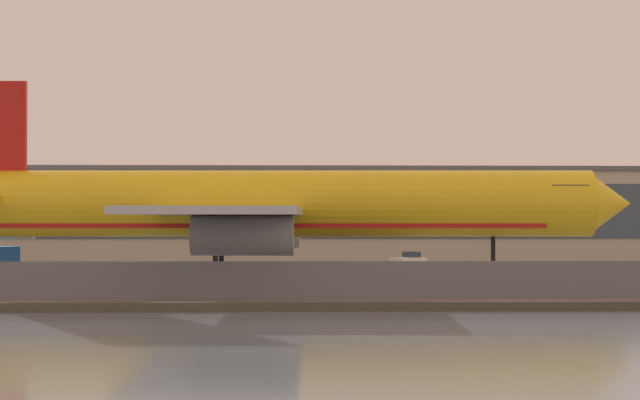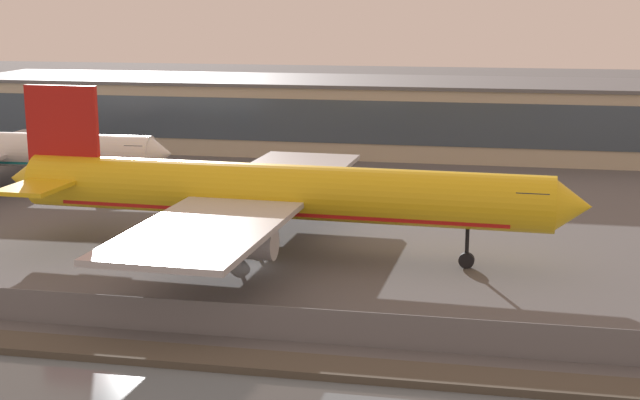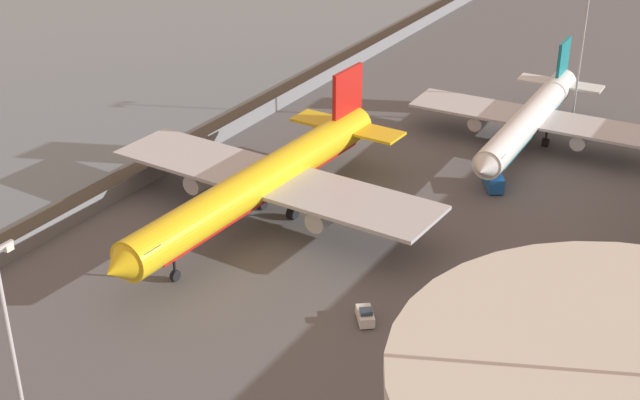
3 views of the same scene
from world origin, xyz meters
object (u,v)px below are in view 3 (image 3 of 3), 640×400
object	(u,v)px
passenger_jet_white_teal	(531,118)
baggage_tug	(365,316)
ops_van	(493,179)
apron_light_mast_apron_west	(582,46)
apron_light_mast_apron_east	(20,390)
cargo_jet_yellow	(264,181)

from	to	relation	value
passenger_jet_white_teal	baggage_tug	xyz separation A→B (m)	(53.82, 0.48, -4.04)
ops_van	apron_light_mast_apron_west	xyz separation A→B (m)	(-28.52, 2.73, 11.92)
passenger_jet_white_teal	apron_light_mast_apron_west	size ratio (longest dim) A/B	1.85
passenger_jet_white_teal	baggage_tug	size ratio (longest dim) A/B	12.52
passenger_jet_white_teal	apron_light_mast_apron_east	xyz separation A→B (m)	(91.79, -7.10, 9.25)
ops_van	apron_light_mast_apron_east	world-z (taller)	apron_light_mast_apron_east
baggage_tug	ops_van	size ratio (longest dim) A/B	0.64
cargo_jet_yellow	apron_light_mast_apron_east	world-z (taller)	apron_light_mast_apron_east
passenger_jet_white_teal	apron_light_mast_apron_west	bearing A→B (deg)	166.11
baggage_tug	apron_light_mast_apron_west	size ratio (longest dim) A/B	0.15
apron_light_mast_apron_west	apron_light_mast_apron_east	distance (m)	104.88
baggage_tug	apron_light_mast_apron_east	size ratio (longest dim) A/B	0.14
ops_van	apron_light_mast_apron_west	bearing A→B (deg)	174.54
baggage_tug	ops_van	distance (m)	37.89
ops_van	cargo_jet_yellow	bearing A→B (deg)	-42.06
passenger_jet_white_teal	ops_van	world-z (taller)	passenger_jet_white_teal
passenger_jet_white_teal	baggage_tug	world-z (taller)	passenger_jet_white_teal
cargo_jet_yellow	ops_van	xyz separation A→B (m)	(-24.11, 21.76, -4.41)
passenger_jet_white_teal	apron_light_mast_apron_east	distance (m)	92.53
baggage_tug	apron_light_mast_apron_east	bearing A→B (deg)	-11.30
baggage_tug	ops_van	world-z (taller)	ops_van
cargo_jet_yellow	ops_van	size ratio (longest dim) A/B	9.67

